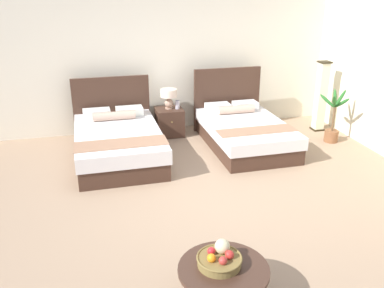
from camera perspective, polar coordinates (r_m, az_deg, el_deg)
name	(u,v)px	position (r m, az deg, el deg)	size (l,w,h in m)	color
ground_plane	(210,196)	(5.85, 2.50, -7.18)	(10.22, 9.68, 0.02)	#9F8267
wall_back	(167,61)	(8.22, -3.39, 11.23)	(10.22, 0.12, 2.66)	silver
bed_near_window	(118,141)	(7.09, -10.12, 0.44)	(1.43, 2.22, 1.16)	#41291F
bed_near_corner	(244,130)	(7.55, 7.08, 1.87)	(1.36, 2.12, 1.23)	#41291F
nightstand	(169,122)	(8.00, -3.11, 3.04)	(0.51, 0.50, 0.53)	#41291F
table_lamp	(169,96)	(7.87, -3.21, 6.63)	(0.31, 0.31, 0.38)	tan
vase	(177,105)	(7.89, -2.01, 5.41)	(0.08, 0.08, 0.16)	#BCB6C2
coffee_table	(223,276)	(3.94, 4.33, -17.57)	(0.83, 0.83, 0.41)	#41291F
fruit_bowl	(220,258)	(3.88, 3.82, -15.35)	(0.42, 0.42, 0.21)	olive
floor_lamp_corner	(321,97)	(8.54, 17.24, 6.22)	(0.22, 0.22, 1.37)	black
potted_palm	(333,124)	(8.05, 18.72, 2.56)	(0.47, 0.54, 0.98)	brown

